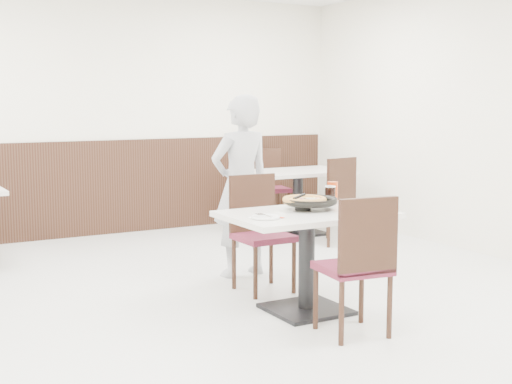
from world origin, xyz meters
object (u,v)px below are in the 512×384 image
cola_glass (330,195)px  chair_far (264,234)px  main_table (307,262)px  bg_table_right (298,202)px  chair_near (353,265)px  pizza (304,202)px  bg_chair_right_far (271,188)px  bg_chair_right_near (329,200)px  diner_person (241,186)px  pizza_pan (310,204)px  red_cup (332,192)px  side_plate (266,217)px

cola_glass → chair_far: bearing=136.9°
main_table → bg_table_right: bearing=58.5°
bg_table_right → cola_glass: bearing=-117.2°
chair_near → pizza: size_ratio=3.06×
bg_chair_right_far → bg_chair_right_near: bearing=99.2°
bg_chair_right_near → pizza: bearing=-140.2°
bg_chair_right_far → chair_far: bearing=68.3°
diner_person → bg_table_right: 2.13m
chair_near → bg_chair_right_near: bearing=64.9°
main_table → pizza_pan: (0.08, 0.09, 0.42)m
pizza_pan → cola_glass: size_ratio=2.66×
bg_table_right → bg_chair_right_near: size_ratio=1.26×
pizza → cola_glass: (0.36, 0.18, 0.00)m
chair_far → bg_table_right: 2.56m
pizza → red_cup: size_ratio=1.94×
main_table → chair_far: (0.01, 0.65, 0.10)m
pizza_pan → side_plate: 0.53m
diner_person → side_plate: bearing=64.4°
red_cup → cola_glass: bearing=-135.5°
pizza_pan → pizza: pizza is taller
main_table → cola_glass: size_ratio=9.23×
cola_glass → bg_chair_right_near: size_ratio=0.14×
chair_far → bg_chair_right_near: size_ratio=1.00×
main_table → pizza: 0.45m
chair_near → bg_chair_right_far: bearing=74.0°
chair_far → diner_person: size_ratio=0.59×
red_cup → chair_near: bearing=-117.9°
pizza → main_table: bearing=-112.6°
pizza_pan → bg_chair_right_near: bearing=51.6°
chair_near → chair_far: (0.02, 1.23, 0.00)m
diner_person → bg_chair_right_near: (1.52, 0.81, -0.33)m
pizza_pan → bg_chair_right_near: bg_chair_right_near is taller
chair_near → bg_table_right: bearing=70.2°
chair_far → bg_chair_right_near: same height
diner_person → bg_chair_right_far: bearing=-130.8°
chair_near → red_cup: bearing=69.1°
side_plate → bg_chair_right_far: bearing=58.9°
diner_person → cola_glass: bearing=103.6°
chair_far → cola_glass: bearing=136.5°
main_table → chair_far: size_ratio=1.26×
side_plate → bg_table_right: bearing=53.5°
cola_glass → diner_person: diner_person is taller
chair_far → diner_person: bearing=-99.7°
main_table → cola_glass: 0.66m
cola_glass → red_cup: bearing=44.5°
chair_near → chair_far: same height
pizza → diner_person: size_ratio=0.19×
bg_table_right → main_table: bearing=-121.5°
bg_chair_right_near → diner_person: bearing=-162.7°
pizza_pan → diner_person: diner_person is taller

